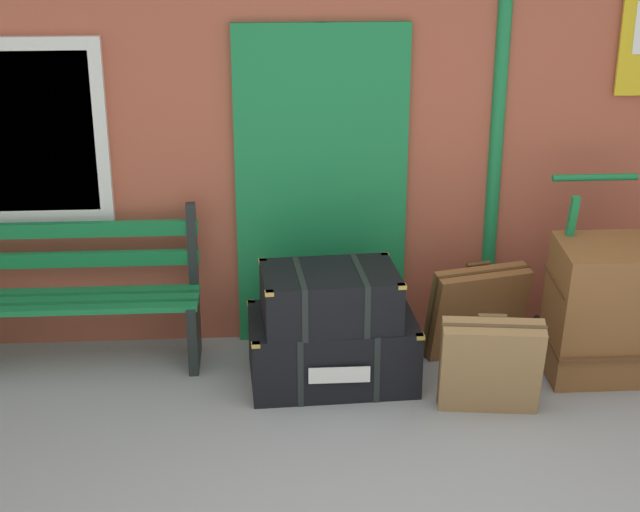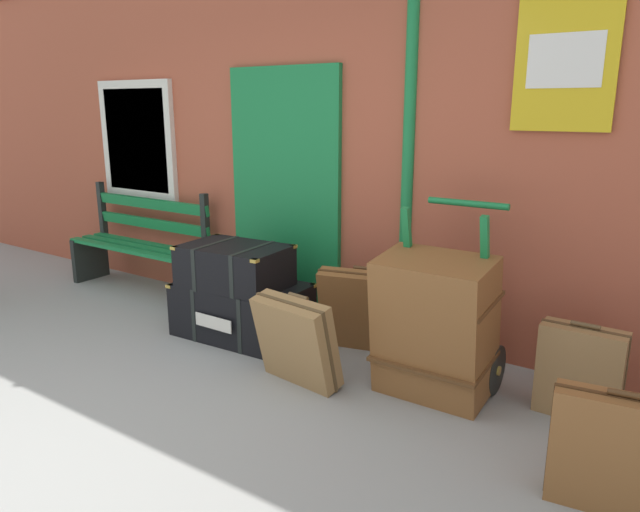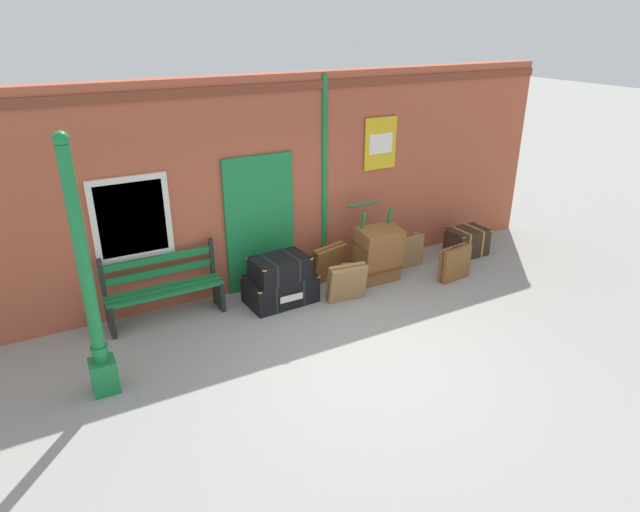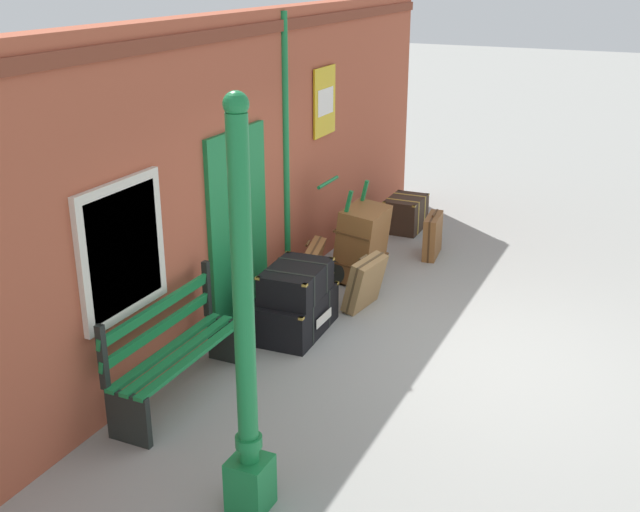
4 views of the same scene
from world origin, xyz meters
name	(u,v)px [view 3 (image 3 of 4)]	position (x,y,z in m)	size (l,w,h in m)	color
ground_plane	(357,357)	(0.00, 0.00, 0.00)	(60.00, 60.00, 0.00)	gray
brick_facade	(267,184)	(-0.02, 2.60, 1.60)	(10.40, 0.35, 3.20)	#AD5138
lamp_post	(91,304)	(-2.88, 0.82, 1.12)	(0.28, 0.28, 2.96)	#197A3D
platform_bench	(164,289)	(-1.82, 2.16, 0.44)	(1.60, 0.43, 1.01)	#197A3D
steamer_trunk_base	(280,289)	(-0.20, 1.81, 0.21)	(1.04, 0.70, 0.43)	black
steamer_trunk_middle	(280,268)	(-0.22, 1.76, 0.58)	(0.85, 0.60, 0.33)	black
porters_trolley	(371,261)	(1.47, 1.89, 0.27)	(0.71, 0.63, 1.19)	black
large_brown_trunk	(378,254)	(1.47, 1.72, 0.46)	(0.70, 0.54, 0.92)	brown
suitcase_beige	(409,250)	(2.28, 1.95, 0.28)	(0.48, 0.19, 0.59)	olive
suitcase_cream	(327,263)	(0.74, 2.07, 0.32)	(0.67, 0.43, 0.65)	brown
suitcase_caramel	(455,263)	(2.59, 1.16, 0.28)	(0.59, 0.23, 0.59)	brown
suitcase_charcoal	(347,283)	(0.67, 1.35, 0.30)	(0.60, 0.37, 0.61)	olive
corner_trunk	(467,242)	(3.47, 1.83, 0.24)	(0.69, 0.50, 0.49)	#332319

